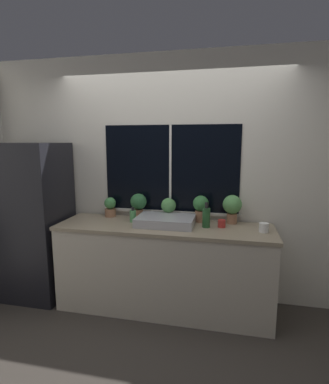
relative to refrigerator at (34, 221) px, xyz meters
The scene contains 15 objects.
ground_plane 1.78m from the refrigerator, 11.11° to the right, with size 14.00×14.00×0.00m, color #38332D.
wall_back 1.63m from the refrigerator, 14.09° to the left, with size 8.00×0.09×2.70m.
wall_left 1.44m from the refrigerator, 117.91° to the left, with size 0.06×7.00×2.70m.
counter 1.57m from the refrigerator, ahead, with size 2.22×0.63×0.91m.
refrigerator is the anchor object (origin of this frame).
sink 1.53m from the refrigerator, ahead, with size 0.59×0.45×0.26m.
potted_plant_far_left 0.88m from the refrigerator, 16.13° to the left, with size 0.13×0.13×0.22m.
potted_plant_left 1.21m from the refrigerator, 11.61° to the left, with size 0.18×0.18×0.28m.
potted_plant_center 1.55m from the refrigerator, ahead, with size 0.16×0.16×0.24m.
potted_plant_right 1.89m from the refrigerator, ahead, with size 0.17×0.17×0.28m.
potted_plant_far_right 2.22m from the refrigerator, ahead, with size 0.20×0.20×0.30m.
soap_bottle 1.17m from the refrigerator, ahead, with size 0.07×0.07×0.16m.
bottle_tall 1.95m from the refrigerator, ahead, with size 0.08×0.08×0.25m.
mug_white 2.50m from the refrigerator, ahead, with size 0.09×0.09×0.09m.
mug_red 2.10m from the refrigerator, ahead, with size 0.08×0.08×0.08m.
Camera 1 is at (0.64, -2.60, 1.77)m, focal length 28.00 mm.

